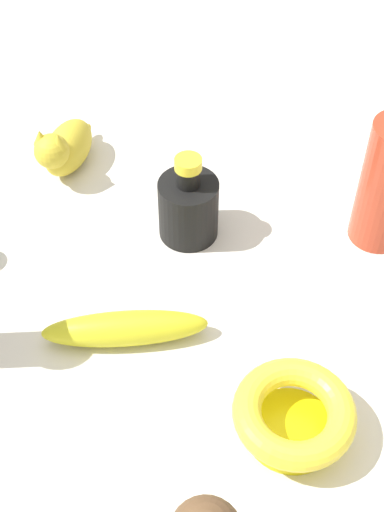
# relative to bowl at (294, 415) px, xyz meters

# --- Properties ---
(ground) EXTENTS (2.00, 2.00, 0.00)m
(ground) POSITION_rel_bowl_xyz_m (-0.22, 0.09, -0.04)
(ground) COLOR silver
(bowl) EXTENTS (0.13, 0.13, 0.06)m
(bowl) POSITION_rel_bowl_xyz_m (0.00, 0.00, 0.00)
(bowl) COLOR #D3C30C
(bowl) RESTS_ON ground
(banana) EXTENTS (0.17, 0.17, 0.04)m
(banana) POSITION_rel_bowl_xyz_m (-0.22, -0.03, -0.02)
(banana) COLOR gold
(banana) RESTS_ON ground
(bottle_short) EXTENTS (0.08, 0.08, 0.13)m
(bottle_short) POSITION_rel_bowl_xyz_m (-0.28, 0.15, 0.01)
(bottle_short) COLOR black
(bottle_short) RESTS_ON ground
(cat_figurine) EXTENTS (0.10, 0.14, 0.09)m
(cat_figurine) POSITION_rel_bowl_xyz_m (-0.50, 0.14, 0.00)
(cat_figurine) COLOR gold
(cat_figurine) RESTS_ON ground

